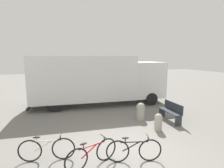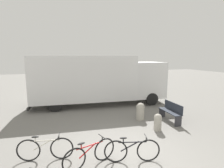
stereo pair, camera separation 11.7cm
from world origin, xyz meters
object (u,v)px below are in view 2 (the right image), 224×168
(bollard_near_bench, at_px, (158,122))
(delivery_truck, at_px, (98,78))
(bicycle_near, at_px, (45,149))
(bicycle_middle, at_px, (90,154))
(park_bench, at_px, (171,111))
(bollard_far_bench, at_px, (140,111))
(bicycle_far, at_px, (132,150))

(bollard_near_bench, bearing_deg, delivery_truck, 104.65)
(bicycle_near, height_order, bicycle_middle, same)
(delivery_truck, relative_size, park_bench, 6.13)
(park_bench, bearing_deg, bollard_near_bench, 123.19)
(bicycle_near, bearing_deg, bollard_near_bench, 21.67)
(park_bench, height_order, bollard_far_bench, park_bench)
(delivery_truck, relative_size, bollard_near_bench, 11.89)
(bicycle_middle, relative_size, bollard_far_bench, 1.89)
(bicycle_middle, relative_size, bollard_near_bench, 2.21)
(delivery_truck, relative_size, bicycle_near, 5.29)
(bicycle_near, distance_m, bicycle_middle, 1.43)
(park_bench, xyz_separation_m, bollard_near_bench, (-1.23, -0.71, -0.11))
(delivery_truck, distance_m, bicycle_middle, 6.87)
(bicycle_middle, bearing_deg, bicycle_far, -26.42)
(park_bench, distance_m, bicycle_far, 4.06)
(bicycle_near, xyz_separation_m, bollard_far_bench, (4.41, 2.13, 0.09))
(park_bench, bearing_deg, bollard_far_bench, 65.35)
(bollard_far_bench, bearing_deg, park_bench, -27.69)
(bicycle_near, relative_size, bicycle_far, 1.01)
(bollard_near_bench, relative_size, bollard_far_bench, 0.85)
(delivery_truck, bearing_deg, bollard_far_bench, -64.56)
(delivery_truck, distance_m, park_bench, 5.11)
(park_bench, bearing_deg, delivery_truck, 33.75)
(delivery_truck, bearing_deg, bicycle_near, -112.61)
(bicycle_middle, xyz_separation_m, bollard_far_bench, (3.18, 2.87, 0.09))
(bicycle_middle, distance_m, bollard_near_bench, 3.58)
(bicycle_near, relative_size, bollard_far_bench, 1.92)
(park_bench, bearing_deg, bicycle_near, 107.24)
(bicycle_middle, bearing_deg, delivery_truck, 57.09)
(bicycle_far, bearing_deg, bicycle_near, 174.84)
(park_bench, xyz_separation_m, bicycle_near, (-5.72, -1.45, -0.13))
(bicycle_middle, xyz_separation_m, bicycle_far, (1.23, -0.23, 0.00))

